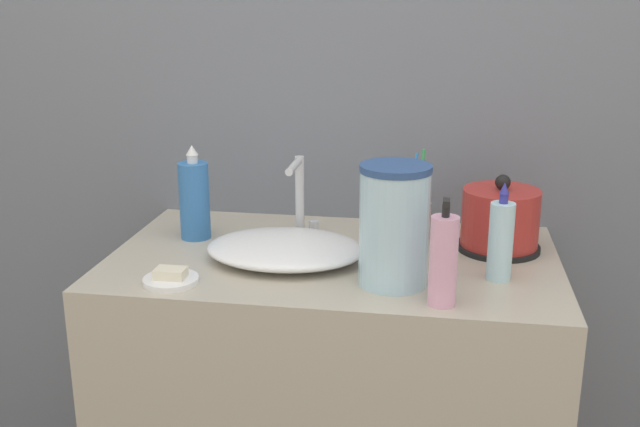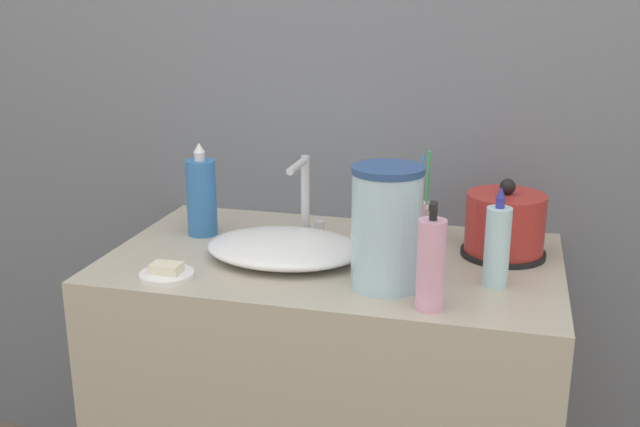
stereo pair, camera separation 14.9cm
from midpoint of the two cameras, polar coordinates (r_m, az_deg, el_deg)
The scene contains 12 objects.
wall_back at distance 1.93m, azimuth 5.68°, elevation 13.68°, with size 6.00×0.04×2.60m.
vanity_counter at distance 1.89m, azimuth 3.28°, elevation -14.95°, with size 1.02×0.60×0.81m.
sink_basin at distance 1.69m, azimuth -0.21°, elevation -2.65°, with size 0.36×0.27×0.05m.
faucet at distance 1.81m, azimuth 1.24°, elevation 1.54°, with size 0.06×0.14×0.20m.
electric_kettle at distance 1.77m, azimuth 16.26°, elevation -1.04°, with size 0.19×0.19×0.18m.
toothbrush_cup at distance 1.84m, azimuth 9.95°, elevation -0.62°, with size 0.08×0.08×0.22m.
lotion_bottle at distance 1.44m, azimuth 11.42°, elevation -3.84°, with size 0.05×0.05×0.21m.
shampoo_bottle at distance 1.66m, azimuth 9.64°, elevation -1.54°, with size 0.05×0.05×0.18m.
mouthwash_bottle at distance 1.85m, azimuth -6.76°, elevation 1.28°, with size 0.07×0.07×0.23m.
hand_cream_bottle at distance 1.58m, azimuth 16.01°, elevation -2.38°, with size 0.05×0.05×0.21m.
soap_dish at distance 1.60m, azimuth -9.01°, elevation -4.56°, with size 0.12×0.12×0.03m.
water_pitcher at distance 1.52m, azimuth 7.91°, elevation -1.09°, with size 0.15×0.15×0.25m.
Camera 2 is at (0.38, -1.27, 1.40)m, focal length 42.00 mm.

